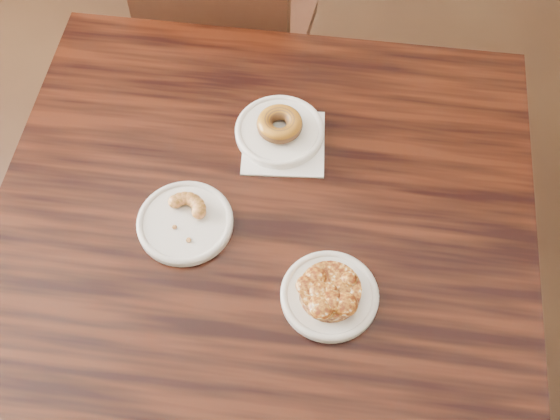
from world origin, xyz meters
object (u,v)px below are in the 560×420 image
(apple_fritter, at_px, (330,290))
(cruller_fragment, at_px, (184,218))
(cafe_table, at_px, (264,313))
(glazed_donut, at_px, (280,124))
(chair_far, at_px, (234,41))

(apple_fritter, height_order, cruller_fragment, apple_fritter)
(cruller_fragment, bearing_deg, cafe_table, 13.94)
(glazed_donut, distance_m, apple_fritter, 0.35)
(apple_fritter, bearing_deg, cafe_table, 148.76)
(cruller_fragment, bearing_deg, chair_far, 103.99)
(cafe_table, relative_size, apple_fritter, 6.95)
(cafe_table, bearing_deg, cruller_fragment, -175.95)
(cruller_fragment, bearing_deg, apple_fritter, -12.09)
(chair_far, distance_m, apple_fritter, 0.97)
(glazed_donut, bearing_deg, cruller_fragment, -112.36)
(cafe_table, distance_m, glazed_donut, 0.46)
(chair_far, relative_size, cruller_fragment, 10.31)
(cafe_table, xyz_separation_m, glazed_donut, (-0.03, 0.21, 0.41))
(chair_far, relative_size, apple_fritter, 6.47)
(glazed_donut, xyz_separation_m, cruller_fragment, (-0.10, -0.24, -0.01))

